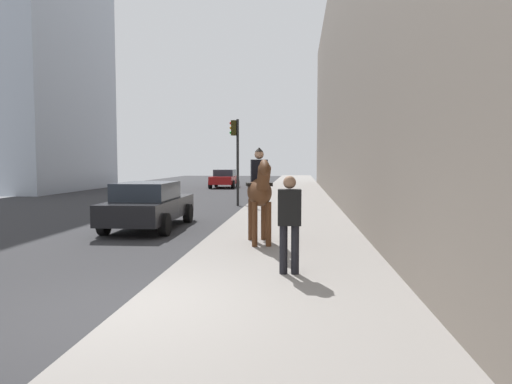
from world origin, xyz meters
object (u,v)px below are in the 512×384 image
at_px(car_mid_lane, 149,205).
at_px(traffic_light_near_curb, 236,148).
at_px(pedestrian_greeting, 289,218).
at_px(car_near_lane, 224,178).
at_px(mounted_horse_near, 260,190).

height_order(car_mid_lane, traffic_light_near_curb, traffic_light_near_curb).
distance_m(pedestrian_greeting, car_near_lane, 28.42).
xyz_separation_m(mounted_horse_near, car_near_lane, (24.97, 4.96, -0.65)).
relative_size(mounted_horse_near, car_near_lane, 0.59).
distance_m(mounted_horse_near, car_mid_lane, 4.70).
bearing_deg(traffic_light_near_curb, pedestrian_greeting, -168.19).
xyz_separation_m(pedestrian_greeting, car_mid_lane, (5.74, 4.43, -0.35)).
bearing_deg(traffic_light_near_curb, mounted_horse_near, -169.05).
bearing_deg(mounted_horse_near, traffic_light_near_curb, 179.20).
height_order(mounted_horse_near, car_near_lane, mounted_horse_near).
bearing_deg(car_mid_lane, car_near_lane, 2.61).
distance_m(car_near_lane, traffic_light_near_curb, 15.03).
distance_m(pedestrian_greeting, traffic_light_near_curb, 13.61).
height_order(mounted_horse_near, pedestrian_greeting, mounted_horse_near).
distance_m(pedestrian_greeting, car_mid_lane, 7.26).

